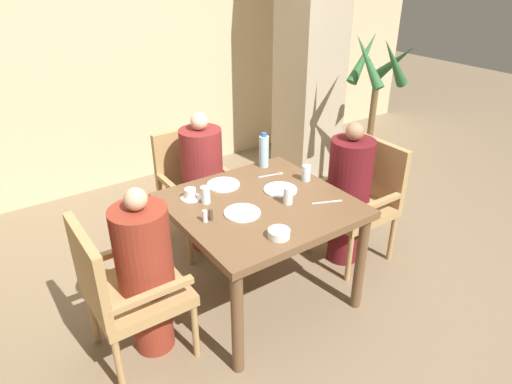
% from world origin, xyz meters
% --- Properties ---
extents(ground_plane, '(16.00, 16.00, 0.00)m').
position_xyz_m(ground_plane, '(0.00, 0.00, 0.00)').
color(ground_plane, '#7A664C').
extents(wall_back, '(8.00, 0.06, 2.80)m').
position_xyz_m(wall_back, '(0.00, 2.34, 1.40)').
color(wall_back, '#C6B289').
rests_on(wall_back, ground_plane).
extents(pillar_stone, '(0.54, 0.54, 2.70)m').
position_xyz_m(pillar_stone, '(1.65, 1.48, 1.35)').
color(pillar_stone, tan).
rests_on(pillar_stone, ground_plane).
extents(dining_table, '(1.08, 1.04, 0.76)m').
position_xyz_m(dining_table, '(0.00, 0.00, 0.66)').
color(dining_table, brown).
rests_on(dining_table, ground_plane).
extents(chair_left_side, '(0.53, 0.52, 0.93)m').
position_xyz_m(chair_left_side, '(-0.94, 0.00, 0.51)').
color(chair_left_side, '#A88451').
rests_on(chair_left_side, ground_plane).
extents(diner_in_left_chair, '(0.32, 0.32, 1.09)m').
position_xyz_m(diner_in_left_chair, '(-0.80, 0.00, 0.56)').
color(diner_in_left_chair, maroon).
rests_on(diner_in_left_chair, ground_plane).
extents(chair_far_side, '(0.52, 0.53, 0.93)m').
position_xyz_m(chair_far_side, '(0.00, 0.92, 0.51)').
color(chair_far_side, '#A88451').
rests_on(chair_far_side, ground_plane).
extents(diner_in_far_chair, '(0.32, 0.32, 1.14)m').
position_xyz_m(diner_in_far_chair, '(-0.00, 0.78, 0.59)').
color(diner_in_far_chair, maroon).
rests_on(diner_in_far_chair, ground_plane).
extents(chair_right_side, '(0.53, 0.52, 0.93)m').
position_xyz_m(chair_right_side, '(0.94, 0.00, 0.51)').
color(chair_right_side, '#A88451').
rests_on(chair_right_side, ground_plane).
extents(diner_in_right_chair, '(0.32, 0.32, 1.13)m').
position_xyz_m(diner_in_right_chair, '(0.80, 0.00, 0.58)').
color(diner_in_right_chair, '#5B1419').
rests_on(diner_in_right_chair, ground_plane).
extents(potted_palm, '(0.49, 0.48, 1.58)m').
position_xyz_m(potted_palm, '(1.73, 0.65, 0.56)').
color(potted_palm, '#4C4238').
rests_on(potted_palm, ground_plane).
extents(plate_main_left, '(0.22, 0.22, 0.01)m').
position_xyz_m(plate_main_left, '(0.20, 0.06, 0.76)').
color(plate_main_left, white).
rests_on(plate_main_left, dining_table).
extents(plate_main_right, '(0.22, 0.22, 0.01)m').
position_xyz_m(plate_main_right, '(-0.18, -0.05, 0.76)').
color(plate_main_right, white).
rests_on(plate_main_right, dining_table).
extents(plate_dessert_center, '(0.22, 0.22, 0.01)m').
position_xyz_m(plate_dessert_center, '(-0.07, 0.34, 0.76)').
color(plate_dessert_center, white).
rests_on(plate_dessert_center, dining_table).
extents(teacup_with_saucer, '(0.13, 0.13, 0.07)m').
position_xyz_m(teacup_with_saucer, '(-0.35, 0.30, 0.79)').
color(teacup_with_saucer, white).
rests_on(teacup_with_saucer, dining_table).
extents(bowl_small, '(0.13, 0.13, 0.05)m').
position_xyz_m(bowl_small, '(-0.15, -0.39, 0.78)').
color(bowl_small, white).
rests_on(bowl_small, dining_table).
extents(water_bottle, '(0.07, 0.07, 0.26)m').
position_xyz_m(water_bottle, '(0.34, 0.44, 0.88)').
color(water_bottle, '#A3C6DB').
rests_on(water_bottle, dining_table).
extents(glass_tall_near, '(0.06, 0.06, 0.11)m').
position_xyz_m(glass_tall_near, '(-0.29, 0.19, 0.81)').
color(glass_tall_near, silver).
rests_on(glass_tall_near, dining_table).
extents(glass_tall_mid, '(0.06, 0.06, 0.11)m').
position_xyz_m(glass_tall_mid, '(0.13, -0.11, 0.81)').
color(glass_tall_mid, silver).
rests_on(glass_tall_mid, dining_table).
extents(glass_tall_far, '(0.06, 0.06, 0.11)m').
position_xyz_m(glass_tall_far, '(0.44, 0.08, 0.81)').
color(glass_tall_far, silver).
rests_on(glass_tall_far, dining_table).
extents(salt_shaker, '(0.03, 0.03, 0.08)m').
position_xyz_m(salt_shaker, '(-0.41, -0.01, 0.80)').
color(salt_shaker, white).
rests_on(salt_shaker, dining_table).
extents(pepper_shaker, '(0.03, 0.03, 0.07)m').
position_xyz_m(pepper_shaker, '(-0.37, -0.01, 0.79)').
color(pepper_shaker, '#4C3D2D').
rests_on(pepper_shaker, dining_table).
extents(fork_beside_plate, '(0.19, 0.06, 0.00)m').
position_xyz_m(fork_beside_plate, '(0.30, 0.27, 0.76)').
color(fork_beside_plate, silver).
rests_on(fork_beside_plate, dining_table).
extents(knife_beside_plate, '(0.19, 0.09, 0.00)m').
position_xyz_m(knife_beside_plate, '(0.36, -0.25, 0.76)').
color(knife_beside_plate, silver).
rests_on(knife_beside_plate, dining_table).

